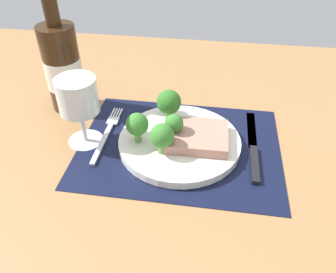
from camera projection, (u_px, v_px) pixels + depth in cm
name	position (u px, v px, depth cm)	size (l,w,h in cm)	color
ground_plane	(179.00, 152.00, 69.78)	(140.00, 110.00, 3.00)	#996D42
placemat	(179.00, 146.00, 68.76)	(40.12, 30.64, 0.30)	black
plate	(179.00, 142.00, 68.17)	(24.42, 24.42, 1.60)	silver
steak	(197.00, 136.00, 66.82)	(11.84, 10.13, 2.06)	tan
broccoli_near_steak	(174.00, 124.00, 65.55)	(3.67, 3.67, 5.57)	#6B994C
broccoli_near_fork	(137.00, 125.00, 64.77)	(4.44, 4.44, 6.28)	#6B994C
broccoli_back_left	(169.00, 102.00, 70.69)	(5.16, 5.16, 6.77)	#6B994C
broccoli_center	(162.00, 136.00, 62.36)	(4.62, 4.62, 6.16)	#6B994C
fork	(107.00, 133.00, 71.43)	(2.40, 19.20, 0.50)	silver
knife	(253.00, 149.00, 67.17)	(1.80, 23.00, 0.80)	black
wine_bottle	(63.00, 66.00, 74.45)	(8.11, 8.11, 29.66)	#331E0F
wine_glass	(78.00, 99.00, 64.10)	(7.75, 7.75, 14.30)	silver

